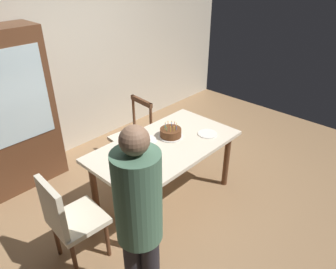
# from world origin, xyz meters

# --- Properties ---
(ground) EXTENTS (6.40, 6.40, 0.00)m
(ground) POSITION_xyz_m (0.00, 0.00, 0.00)
(ground) COLOR #93704C
(back_wall) EXTENTS (6.40, 0.10, 2.60)m
(back_wall) POSITION_xyz_m (0.00, 1.85, 1.30)
(back_wall) COLOR beige
(back_wall) RESTS_ON ground
(dining_table) EXTENTS (1.64, 0.90, 0.76)m
(dining_table) POSITION_xyz_m (0.00, 0.00, 0.67)
(dining_table) COLOR beige
(dining_table) RESTS_ON ground
(birthday_cake) EXTENTS (0.28, 0.28, 0.17)m
(birthday_cake) POSITION_xyz_m (0.16, 0.06, 0.81)
(birthday_cake) COLOR silver
(birthday_cake) RESTS_ON dining_table
(plate_near_celebrant) EXTENTS (0.22, 0.22, 0.01)m
(plate_near_celebrant) POSITION_xyz_m (-0.45, -0.20, 0.76)
(plate_near_celebrant) COLOR white
(plate_near_celebrant) RESTS_ON dining_table
(plate_far_side) EXTENTS (0.22, 0.22, 0.01)m
(plate_far_side) POSITION_xyz_m (-0.08, 0.20, 0.76)
(plate_far_side) COLOR white
(plate_far_side) RESTS_ON dining_table
(plate_near_guest) EXTENTS (0.22, 0.22, 0.01)m
(plate_near_guest) POSITION_xyz_m (0.49, -0.20, 0.76)
(plate_near_guest) COLOR white
(plate_near_guest) RESTS_ON dining_table
(fork_near_celebrant) EXTENTS (0.18, 0.06, 0.01)m
(fork_near_celebrant) POSITION_xyz_m (-0.61, -0.21, 0.76)
(fork_near_celebrant) COLOR silver
(fork_near_celebrant) RESTS_ON dining_table
(fork_far_side) EXTENTS (0.18, 0.03, 0.01)m
(fork_far_side) POSITION_xyz_m (-0.24, 0.19, 0.76)
(fork_far_side) COLOR silver
(fork_far_side) RESTS_ON dining_table
(chair_spindle_back) EXTENTS (0.47, 0.47, 0.95)m
(chair_spindle_back) POSITION_xyz_m (0.19, 0.77, 0.46)
(chair_spindle_back) COLOR beige
(chair_spindle_back) RESTS_ON ground
(chair_upholstered) EXTENTS (0.47, 0.47, 0.95)m
(chair_upholstered) POSITION_xyz_m (-1.21, 0.02, 0.53)
(chair_upholstered) COLOR beige
(chair_upholstered) RESTS_ON ground
(person_celebrant) EXTENTS (0.32, 0.32, 1.68)m
(person_celebrant) POSITION_xyz_m (-1.08, -0.79, 0.96)
(person_celebrant) COLOR #262328
(person_celebrant) RESTS_ON ground
(china_cabinet) EXTENTS (1.10, 0.45, 1.90)m
(china_cabinet) POSITION_xyz_m (-1.03, 1.56, 0.95)
(china_cabinet) COLOR #56331E
(china_cabinet) RESTS_ON ground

